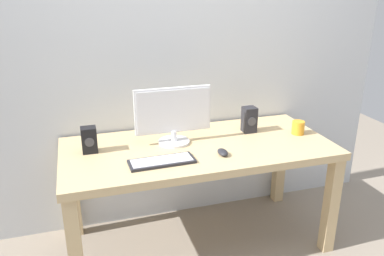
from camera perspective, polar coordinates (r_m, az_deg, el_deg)
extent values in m
plane|color=gray|center=(2.81, 0.83, -16.12)|extent=(6.00, 6.00, 0.00)
cube|color=silver|center=(2.67, -1.92, 16.73)|extent=(3.12, 0.04, 3.00)
cube|color=tan|center=(2.46, 0.91, -3.05)|extent=(1.68, 0.77, 0.05)
cube|color=tan|center=(2.25, -16.70, -16.99)|extent=(0.07, 0.07, 0.67)
cube|color=tan|center=(2.70, 19.67, -10.62)|extent=(0.07, 0.07, 0.67)
cube|color=tan|center=(2.82, -17.01, -8.89)|extent=(0.07, 0.07, 0.67)
cube|color=tan|center=(3.19, 12.69, -4.94)|extent=(0.07, 0.07, 0.67)
cylinder|color=silver|center=(2.48, -2.65, -2.01)|extent=(0.20, 0.20, 0.02)
cylinder|color=silver|center=(2.47, -2.67, -1.11)|extent=(0.04, 0.04, 0.07)
cube|color=silver|center=(2.42, -2.80, 2.64)|extent=(0.48, 0.02, 0.29)
cube|color=white|center=(2.41, -2.72, 2.55)|extent=(0.46, 0.01, 0.26)
cube|color=#232328|center=(2.22, -4.45, -4.92)|extent=(0.38, 0.15, 0.02)
cube|color=silver|center=(2.22, -4.45, -4.71)|extent=(0.35, 0.13, 0.00)
ellipsoid|color=#232328|center=(2.31, 4.52, -3.56)|extent=(0.06, 0.10, 0.03)
cube|color=#232328|center=(2.67, 8.37, 1.23)|extent=(0.09, 0.08, 0.17)
cylinder|color=#3F3F44|center=(2.63, 8.78, 0.93)|extent=(0.06, 0.00, 0.06)
cube|color=black|center=(2.40, -14.82, -1.68)|extent=(0.09, 0.08, 0.16)
cylinder|color=#3F3F44|center=(2.36, -14.77, -2.04)|extent=(0.05, 0.00, 0.05)
cylinder|color=orange|center=(2.71, 15.27, 0.06)|extent=(0.08, 0.08, 0.09)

